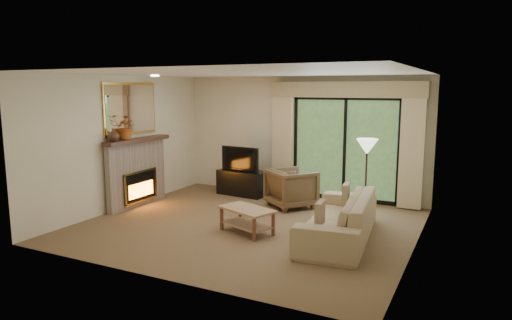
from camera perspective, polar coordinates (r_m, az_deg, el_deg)
The scene contains 22 objects.
floor at distance 8.01m, azimuth -0.97°, elevation -8.10°, with size 5.50×5.50×0.00m, color brown.
ceiling at distance 7.66m, azimuth -1.02°, elevation 10.83°, with size 5.50×5.50×0.00m, color white.
wall_back at distance 10.00m, azimuth 5.63°, elevation 2.91°, with size 5.00×5.00×0.00m, color beige.
wall_front at distance 5.66m, azimuth -12.75°, elevation -1.99°, with size 5.00×5.00×0.00m, color beige.
wall_left at distance 9.31m, azimuth -16.20°, elevation 2.14°, with size 5.00×5.00×0.00m, color beige.
wall_right at distance 6.92m, azimuth 19.66°, elevation -0.31°, with size 5.00×5.00×0.00m, color beige.
fireplace at distance 9.47m, azimuth -14.68°, elevation -1.45°, with size 0.24×1.70×1.37m, color gray, non-canonical shape.
mirror at distance 9.38m, azimuth -15.38°, elevation 6.21°, with size 0.07×1.45×1.02m, color gold, non-canonical shape.
sliding_door at distance 9.67m, azimuth 11.06°, elevation 1.38°, with size 2.26×0.10×2.16m, color black, non-canonical shape.
curtain_left at distance 9.99m, azimuth 3.42°, elevation 2.35°, with size 0.45×0.18×2.35m, color #CEB78D.
curtain_right at distance 9.28m, azimuth 18.95°, elevation 1.37°, with size 0.45×0.18×2.35m, color #CEB78D.
cornice at distance 9.50m, azimuth 11.13°, elevation 8.63°, with size 3.20×0.24×0.32m, color tan.
media_console at distance 10.14m, azimuth -1.70°, elevation -2.85°, with size 1.09×0.49×0.55m, color black.
tv at distance 10.04m, azimuth -1.71°, elevation 0.19°, with size 0.94×0.12×0.54m, color black.
armchair at distance 9.10m, azimuth 4.46°, elevation -3.52°, with size 0.82×0.84×0.77m, color brown.
sofa at distance 7.33m, azimuth 10.29°, elevation -7.03°, with size 2.40×0.94×0.70m, color tan.
pillow_near at distance 6.66m, azimuth 8.00°, elevation -6.61°, with size 0.09×0.34×0.34m, color #553027.
pillow_far at distance 7.94m, azimuth 11.18°, elevation -4.13°, with size 0.09×0.34×0.34m, color #553027.
coffee_table at distance 7.54m, azimuth -1.14°, elevation -7.56°, with size 0.92×0.51×0.41m, color tan, non-canonical shape.
floor_lamp at distance 8.49m, azimuth 13.57°, elevation -2.30°, with size 0.39×0.39×1.46m, color beige, non-canonical shape.
vase at distance 8.89m, azimuth -17.41°, elevation 3.02°, with size 0.23×0.23×0.24m, color #462A1E.
branches at distance 9.15m, azimuth -15.87°, elevation 3.96°, with size 0.43×0.37×0.47m, color #C15F21.
Camera 1 is at (3.53, -6.79, 2.36)m, focal length 32.00 mm.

